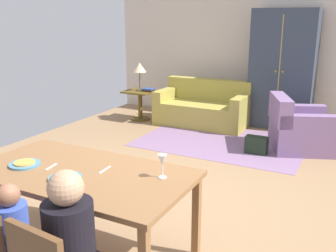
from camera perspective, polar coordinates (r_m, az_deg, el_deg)
ground_plane at (r=4.85m, az=5.30°, el=-7.79°), size 6.46×6.36×0.02m
back_wall at (r=7.57m, az=15.06°, el=10.90°), size 6.46×0.10×2.70m
dining_table at (r=3.14m, az=-12.85°, el=-7.76°), size 1.78×0.95×0.76m
plate_near_man at (r=3.36m, az=-20.69°, el=-5.39°), size 0.25×0.25×0.02m
pizza_near_man at (r=3.35m, az=-20.71°, el=-5.15°), size 0.17×0.17×0.01m
plate_near_child at (r=2.99m, az=-15.16°, el=-7.52°), size 0.25×0.25×0.02m
pizza_near_child at (r=2.98m, az=-15.18°, el=-7.25°), size 0.17×0.17×0.01m
wine_glass at (r=2.86m, az=-0.84°, el=-5.31°), size 0.07×0.07×0.19m
fork at (r=3.25m, az=-17.12°, el=-5.86°), size 0.04×0.15×0.01m
knife at (r=3.09m, az=-9.45°, el=-6.49°), size 0.03×0.17×0.01m
person_child at (r=2.85m, az=-21.46°, el=-16.95°), size 0.22×0.29×0.92m
area_rug at (r=6.24m, az=8.08°, el=-2.29°), size 2.60×1.80×0.01m
couch at (r=7.17m, az=5.28°, el=2.65°), size 1.67×0.86×0.82m
armchair at (r=6.07m, az=18.92°, el=-0.43°), size 1.12×1.11×0.82m
armoire at (r=7.15m, az=16.79°, el=8.10°), size 1.10×0.59×2.10m
side_table at (r=7.47m, az=-4.19°, el=3.78°), size 0.56×0.56×0.58m
table_lamp at (r=7.37m, az=-4.29°, el=8.59°), size 0.26×0.26×0.54m
book_lower at (r=7.39m, az=-2.97°, el=5.39°), size 0.22×0.16×0.03m
book_upper at (r=7.35m, az=-2.94°, el=5.55°), size 0.22×0.16×0.03m
handbag at (r=5.76m, az=13.09°, el=-2.79°), size 0.32×0.16×0.26m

